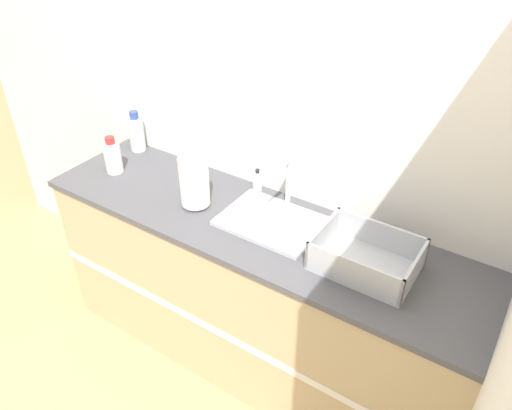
# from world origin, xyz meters

# --- Properties ---
(ground_plane) EXTENTS (12.00, 12.00, 0.00)m
(ground_plane) POSITION_xyz_m (0.00, 0.00, 0.00)
(ground_plane) COLOR tan
(wall_back) EXTENTS (4.52, 0.06, 2.60)m
(wall_back) POSITION_xyz_m (0.00, 0.59, 1.30)
(wall_back) COLOR silver
(wall_back) RESTS_ON ground_plane
(counter_cabinet) EXTENTS (2.15, 0.58, 0.92)m
(counter_cabinet) POSITION_xyz_m (0.00, 0.28, 0.46)
(counter_cabinet) COLOR tan
(counter_cabinet) RESTS_ON ground_plane
(sink) EXTENTS (0.44, 0.32, 0.27)m
(sink) POSITION_xyz_m (0.07, 0.32, 0.94)
(sink) COLOR silver
(sink) RESTS_ON counter_cabinet
(paper_towel_roll) EXTENTS (0.14, 0.14, 0.25)m
(paper_towel_roll) POSITION_xyz_m (-0.31, 0.24, 1.05)
(paper_towel_roll) COLOR #4C4C51
(paper_towel_roll) RESTS_ON counter_cabinet
(dish_rack) EXTENTS (0.39, 0.29, 0.13)m
(dish_rack) POSITION_xyz_m (0.53, 0.27, 0.97)
(dish_rack) COLOR #B7BABF
(dish_rack) RESTS_ON counter_cabinet
(bottle_white_spray) EXTENTS (0.09, 0.09, 0.20)m
(bottle_white_spray) POSITION_xyz_m (-0.86, 0.25, 1.01)
(bottle_white_spray) COLOR white
(bottle_white_spray) RESTS_ON counter_cabinet
(bottle_clear) EXTENTS (0.08, 0.08, 0.23)m
(bottle_clear) POSITION_xyz_m (-0.93, 0.49, 1.02)
(bottle_clear) COLOR silver
(bottle_clear) RESTS_ON counter_cabinet
(soap_dispenser) EXTENTS (0.05, 0.05, 0.12)m
(soap_dispenser) POSITION_xyz_m (-0.14, 0.51, 0.97)
(soap_dispenser) COLOR silver
(soap_dispenser) RESTS_ON counter_cabinet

